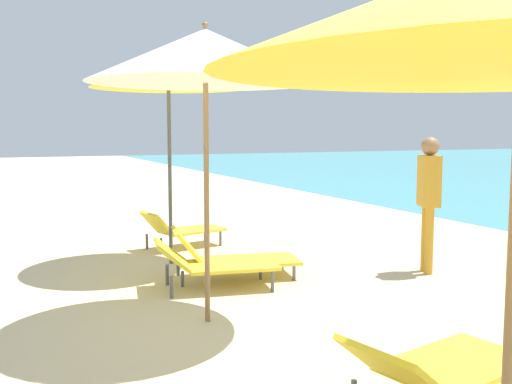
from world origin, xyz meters
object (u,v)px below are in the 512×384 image
Objects in this scene: lounger_nearest_shoreside at (439,366)px; umbrella_farthest at (168,75)px; umbrella_second at (205,56)px; lounger_farthest_shoreside at (182,229)px; person_walking_near at (429,190)px; lounger_second_shoreside at (214,263)px; lounger_farthest_inland at (231,257)px.

umbrella_farthest is (-0.41, 4.77, 2.23)m from lounger_nearest_shoreside.
umbrella_second is 1.00× the size of umbrella_farthest.
lounger_farthest_shoreside is (0.45, 0.97, -2.23)m from umbrella_farthest.
lounger_nearest_shoreside is 0.53× the size of umbrella_second.
lounger_nearest_shoreside is at bearing -85.12° from umbrella_farthest.
umbrella_farthest is 3.67m from person_walking_near.
lounger_nearest_shoreside is 3.35m from lounger_second_shoreside.
lounger_farthest_inland reaches higher than lounger_farthest_shoreside.
umbrella_second reaches higher than umbrella_farthest.
person_walking_near is (2.37, -0.76, 0.79)m from lounger_farthest_inland.
lounger_farthest_inland reaches higher than lounger_second_shoreside.
lounger_farthest_shoreside is at bearing 64.96° from umbrella_farthest.
lounger_farthest_shoreside is 2.04m from lounger_farthest_inland.
lounger_farthest_shoreside is at bearing 101.43° from lounger_farthest_inland.
lounger_farthest_inland is 2.61m from person_walking_near.
umbrella_second is 4.17m from lounger_farthest_shoreside.
umbrella_second is 2.45m from lounger_second_shoreside.
person_walking_near reaches higher than lounger_nearest_shoreside.
umbrella_second is at bearing 96.25° from lounger_nearest_shoreside.
lounger_farthest_inland is (0.04, 3.70, -0.03)m from lounger_nearest_shoreside.
lounger_farthest_shoreside is 0.78× the size of person_walking_near.
lounger_nearest_shoreside is 3.88m from person_walking_near.
lounger_second_shoreside is at bearing -111.61° from lounger_farthest_shoreside.
umbrella_farthest reaches higher than person_walking_near.
person_walking_near is (3.19, 0.67, -1.42)m from umbrella_second.
lounger_second_shoreside is at bearing 17.75° from person_walking_near.
umbrella_second reaches higher than lounger_farthest_shoreside.
umbrella_farthest is at bearing 82.47° from lounger_nearest_shoreside.
person_walking_near reaches higher than lounger_farthest_inland.
lounger_farthest_shoreside is (0.04, 5.74, 0.00)m from lounger_nearest_shoreside.
umbrella_second is 2.08× the size of lounger_farthest_shoreside.
lounger_nearest_shoreside is at bearing 76.57° from person_walking_near.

